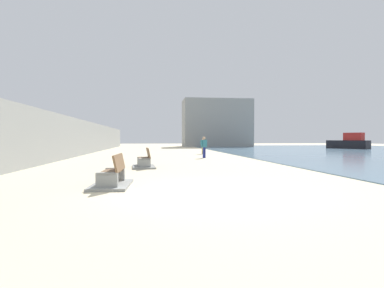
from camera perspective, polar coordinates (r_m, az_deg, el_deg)
ground_plane at (r=26.17m, az=-4.86°, el=-2.15°), size 120.00×120.00×0.00m
seawall at (r=26.86m, az=-21.07°, el=1.13°), size 0.80×64.00×3.06m
bench_near at (r=9.70m, az=-14.59°, el=-6.23°), size 1.20×2.15×0.98m
bench_far at (r=15.59m, az=-8.88°, el=-3.47°), size 1.24×2.17×0.98m
person_walking at (r=22.82m, az=2.28°, el=-0.31°), size 0.48×0.31×1.59m
person_standing at (r=28.63m, az=2.07°, el=-0.15°), size 0.47×0.31×1.51m
boat_far_left at (r=48.08m, az=27.20°, el=0.22°), size 4.02×5.63×2.21m
harbor_building at (r=55.38m, az=4.60°, el=3.87°), size 12.00×6.00×8.36m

